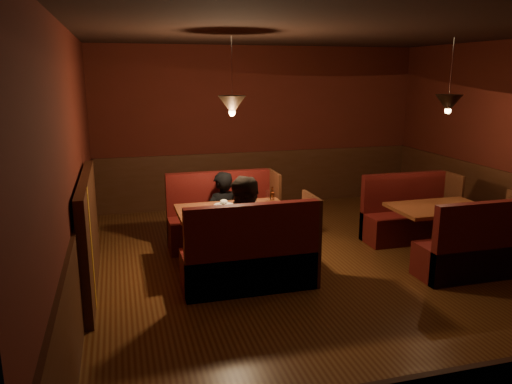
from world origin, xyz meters
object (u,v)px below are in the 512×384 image
object	(u,v)px
main_table	(234,222)
main_bench_far	(223,222)
main_bench_near	(252,262)
second_bench_near	(476,253)
second_bench_far	(408,219)
second_table	(438,219)
diner_b	(248,216)
diner_a	(222,198)

from	to	relation	value
main_table	main_bench_far	bearing A→B (deg)	88.82
main_table	main_bench_far	distance (m)	0.83
main_bench_near	second_bench_near	xyz separation A→B (m)	(2.70, -0.39, -0.02)
second_bench_near	main_table	bearing A→B (deg)	156.47
main_bench_near	second_bench_near	distance (m)	2.73
main_bench_far	second_bench_far	world-z (taller)	main_bench_far
main_table	main_bench_near	size ratio (longest dim) A/B	0.91
second_table	diner_b	size ratio (longest dim) A/B	0.77
diner_a	diner_b	bearing A→B (deg)	71.63
main_table	second_table	distance (m)	2.73
diner_a	second_bench_near	bearing A→B (deg)	124.63
diner_a	second_bench_far	bearing A→B (deg)	151.03
second_bench_far	diner_b	world-z (taller)	diner_b
main_table	main_bench_near	xyz separation A→B (m)	(0.02, -0.80, -0.24)
second_table	diner_a	bearing A→B (deg)	157.78
main_bench_far	second_bench_near	xyz separation A→B (m)	(2.70, -1.98, -0.02)
second_bench_far	second_bench_near	bearing A→B (deg)	-90.00
main_bench_far	second_table	xyz separation A→B (m)	(2.68, -1.24, 0.18)
diner_a	main_bench_far	bearing A→B (deg)	-129.15
main_bench_far	diner_b	distance (m)	1.43
second_bench_near	main_bench_near	bearing A→B (deg)	171.89
second_table	diner_a	world-z (taller)	diner_a
main_bench_far	main_table	bearing A→B (deg)	-91.18
diner_a	diner_b	size ratio (longest dim) A/B	0.90
main_table	diner_b	world-z (taller)	diner_b
second_bench_far	diner_a	distance (m)	2.80
second_bench_near	diner_a	size ratio (longest dim) A/B	0.95
second_bench_far	main_table	bearing A→B (deg)	-173.69
second_table	main_bench_near	bearing A→B (deg)	-172.39
main_bench_far	second_table	distance (m)	2.95
second_bench_far	second_table	bearing A→B (deg)	-92.20
second_bench_near	main_bench_far	bearing A→B (deg)	143.79
main_table	diner_b	bearing A→B (deg)	-85.97
main_table	second_table	bearing A→B (deg)	-9.32
main_bench_far	diner_b	size ratio (longest dim) A/B	0.95
second_bench_near	diner_a	distance (m)	3.34
main_bench_far	second_bench_near	world-z (taller)	main_bench_far
second_table	second_bench_near	distance (m)	0.77
second_table	second_bench_far	xyz separation A→B (m)	(0.03, 0.74, -0.21)
main_table	diner_a	world-z (taller)	diner_a
main_table	second_bench_near	world-z (taller)	main_table
second_bench_far	second_bench_near	world-z (taller)	same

